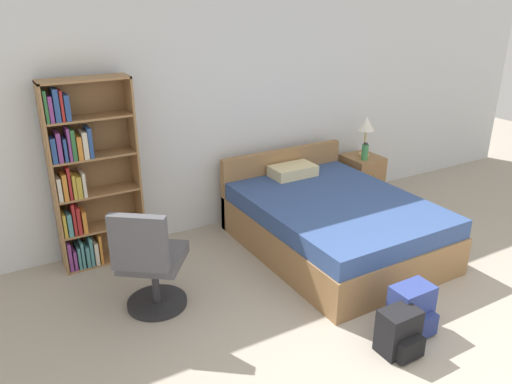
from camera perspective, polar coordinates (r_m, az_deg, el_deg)
The scene contains 9 objects.
wall_back at distance 5.48m, azimuth -2.32°, elevation 9.61°, with size 9.00×0.06×2.60m.
bookshelf at distance 4.84m, azimuth -18.95°, elevation 1.50°, with size 0.78×0.26×1.78m.
bed at distance 5.15m, azimuth 8.55°, elevation -3.38°, with size 1.55×2.04×0.81m.
office_chair at distance 4.12m, azimuth -12.03°, elevation -8.00°, with size 0.71×0.72×0.96m.
nightstand at distance 6.34m, azimuth 11.92°, elevation 1.46°, with size 0.41×0.46×0.60m.
table_lamp at distance 6.19m, azimuth 12.49°, elevation 7.44°, with size 0.20×0.20×0.48m.
water_bottle at distance 6.09m, azimuth 12.34°, elevation 4.51°, with size 0.08×0.08×0.21m.
backpack_blue at distance 4.15m, azimuth 17.39°, elevation -12.75°, with size 0.32×0.28×0.39m.
backpack_black at distance 3.92m, azimuth 16.09°, elevation -15.20°, with size 0.29×0.27×0.35m.
Camera 1 is at (-2.49, -1.50, 2.48)m, focal length 35.00 mm.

